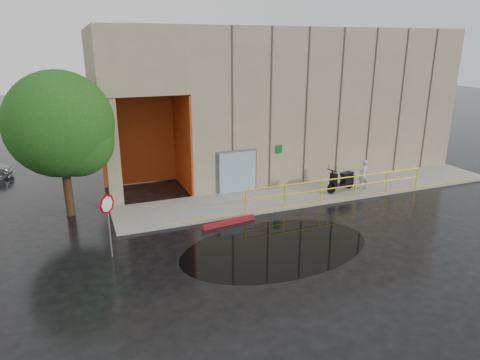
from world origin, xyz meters
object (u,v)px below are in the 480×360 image
(scooter, at_px, (342,175))
(person, at_px, (363,174))
(red_curb, at_px, (229,222))
(stop_sign, at_px, (108,211))
(tree_near, at_px, (64,128))

(scooter, bearing_deg, person, -21.08)
(person, xyz_separation_m, scooter, (-1.21, 0.13, 0.07))
(scooter, xyz_separation_m, red_curb, (-6.55, -1.56, -0.89))
(person, height_order, red_curb, person)
(scooter, relative_size, red_curb, 0.80)
(scooter, distance_m, stop_sign, 11.74)
(person, distance_m, scooter, 1.22)
(stop_sign, xyz_separation_m, red_curb, (4.83, 1.18, -1.64))
(person, relative_size, tree_near, 0.24)
(person, height_order, stop_sign, stop_sign)
(red_curb, bearing_deg, scooter, 13.35)
(person, distance_m, red_curb, 7.94)
(person, height_order, tree_near, tree_near)
(red_curb, bearing_deg, person, 10.38)
(stop_sign, bearing_deg, red_curb, -9.63)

